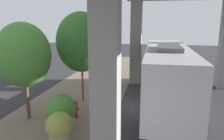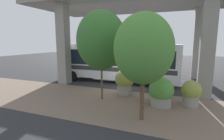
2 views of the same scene
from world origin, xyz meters
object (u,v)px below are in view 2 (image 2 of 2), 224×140
(planter_back, at_px, (161,92))
(planter_middle, at_px, (191,93))
(bus, at_px, (116,60))
(fire_hydrant, at_px, (142,95))
(street_tree_near, at_px, (143,49))
(street_tree_far, at_px, (101,40))
(planter_front, at_px, (125,81))

(planter_back, bearing_deg, planter_middle, -68.59)
(bus, xyz_separation_m, fire_hydrant, (-4.96, -3.52, -1.59))
(street_tree_near, height_order, street_tree_far, street_tree_far)
(planter_back, bearing_deg, planter_front, 60.68)
(street_tree_near, bearing_deg, street_tree_far, 56.18)
(fire_hydrant, relative_size, planter_middle, 0.63)
(street_tree_near, bearing_deg, planter_middle, -38.95)
(planter_front, distance_m, street_tree_far, 3.59)
(planter_front, xyz_separation_m, street_tree_near, (-3.83, -2.07, 2.55))
(bus, distance_m, planter_back, 7.17)
(fire_hydrant, xyz_separation_m, planter_back, (-0.27, -1.23, 0.35))
(planter_front, bearing_deg, street_tree_far, 148.85)
(fire_hydrant, distance_m, planter_front, 2.06)
(planter_middle, xyz_separation_m, street_tree_far, (-0.83, 5.49, 3.12))
(planter_front, xyz_separation_m, street_tree_far, (-1.73, 1.05, 2.97))
(planter_back, bearing_deg, street_tree_near, 162.97)
(street_tree_near, bearing_deg, planter_back, -17.03)
(planter_front, relative_size, planter_middle, 1.18)
(bus, relative_size, street_tree_far, 2.01)
(planter_front, xyz_separation_m, planter_back, (-1.56, -2.77, -0.12))
(street_tree_near, relative_size, street_tree_far, 0.89)
(bus, height_order, street_tree_near, street_tree_near)
(planter_back, xyz_separation_m, street_tree_near, (-2.27, 0.70, 2.67))
(bus, height_order, planter_back, bus)
(planter_middle, bearing_deg, street_tree_near, 141.05)
(planter_front, distance_m, planter_back, 3.18)
(street_tree_near, distance_m, street_tree_far, 3.78)
(fire_hydrant, height_order, planter_back, planter_back)
(bus, relative_size, planter_back, 6.71)
(planter_middle, relative_size, street_tree_far, 0.27)
(fire_hydrant, distance_m, street_tree_near, 3.98)
(planter_middle, bearing_deg, street_tree_far, 98.64)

